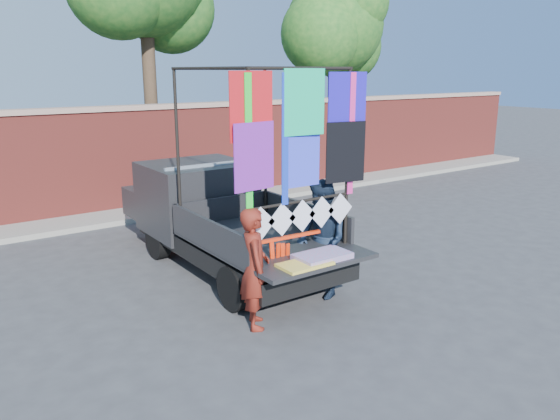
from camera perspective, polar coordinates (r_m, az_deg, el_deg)
ground at (r=8.56m, az=2.72°, el=-9.30°), size 90.00×90.00×0.00m
brick_wall at (r=14.19m, az=-14.93°, el=5.35°), size 30.00×0.45×2.61m
curb at (r=13.79m, az=-13.56°, el=-0.19°), size 30.00×1.20×0.12m
tree_right at (r=18.94m, az=5.93°, el=18.31°), size 4.20×3.30×6.62m
pickup_truck at (r=10.12m, az=-7.19°, el=-0.38°), size 2.21×5.54×3.49m
woman at (r=7.42m, az=-2.65°, el=-6.10°), size 0.63×0.73×1.69m
man at (r=8.42m, az=4.36°, el=-3.06°), size 0.84×1.00×1.84m
streamer_bundle at (r=7.82m, az=0.47°, el=-4.40°), size 1.02×0.11×0.70m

